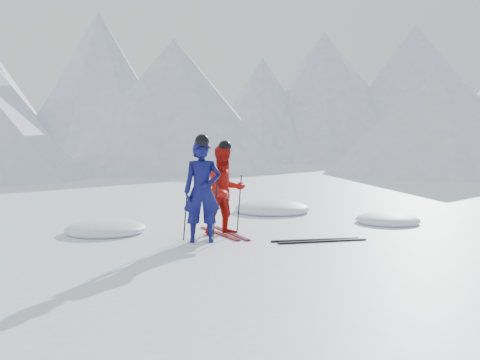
{
  "coord_description": "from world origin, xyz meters",
  "views": [
    {
      "loc": [
        -2.83,
        -9.24,
        1.77
      ],
      "look_at": [
        -1.9,
        0.5,
        1.1
      ],
      "focal_mm": 38.0,
      "sensor_mm": 36.0,
      "label": 1
    }
  ],
  "objects": [
    {
      "name": "ground",
      "position": [
        0.0,
        0.0,
        0.0
      ],
      "size": [
        160.0,
        160.0,
        0.0
      ],
      "primitive_type": "plane",
      "color": "white",
      "rests_on": "ground"
    },
    {
      "name": "skier_red",
      "position": [
        -2.18,
        0.77,
        0.88
      ],
      "size": [
        1.03,
        0.92,
        1.76
      ],
      "primitive_type": "imported",
      "rotation": [
        0.0,
        0.0,
        0.35
      ],
      "color": "#B8140E",
      "rests_on": "ground"
    },
    {
      "name": "mountain_range",
      "position": [
        5.71,
        35.31,
        6.72
      ],
      "size": [
        106.15,
        62.94,
        15.53
      ],
      "color": "#B2BCD1",
      "rests_on": "ground"
    },
    {
      "name": "snow_lumps",
      "position": [
        -0.95,
        2.46,
        0.0
      ],
      "size": [
        8.94,
        6.27,
        0.44
      ],
      "color": "white",
      "rests_on": "ground"
    },
    {
      "name": "ski_loose_b",
      "position": [
        -0.45,
        -0.23,
        0.01
      ],
      "size": [
        1.7,
        0.33,
        0.03
      ],
      "primitive_type": "cube",
      "rotation": [
        0.0,
        0.0,
        1.71
      ],
      "color": "black",
      "rests_on": "ground"
    },
    {
      "name": "pole_red_left",
      "position": [
        -2.48,
        1.02,
        0.59
      ],
      "size": [
        0.12,
        0.09,
        1.17
      ],
      "primitive_type": "cylinder",
      "rotation": [
        0.06,
        0.08,
        0.0
      ],
      "color": "black",
      "rests_on": "ground"
    },
    {
      "name": "ski_loose_a",
      "position": [
        -0.55,
        -0.08,
        0.01
      ],
      "size": [
        1.7,
        0.27,
        0.03
      ],
      "primitive_type": "cube",
      "rotation": [
        0.0,
        0.0,
        1.68
      ],
      "color": "black",
      "rests_on": "ground"
    },
    {
      "name": "pole_red_right",
      "position": [
        -1.88,
        0.92,
        0.59
      ],
      "size": [
        0.12,
        0.08,
        1.17
      ],
      "primitive_type": "cylinder",
      "rotation": [
        -0.05,
        0.08,
        0.0
      ],
      "color": "black",
      "rests_on": "ground"
    },
    {
      "name": "pole_blue_right",
      "position": [
        -2.39,
        0.26,
        0.62
      ],
      "size": [
        0.12,
        0.07,
        1.24
      ],
      "primitive_type": "cylinder",
      "rotation": [
        -0.04,
        0.08,
        0.0
      ],
      "color": "black",
      "rests_on": "ground"
    },
    {
      "name": "pole_blue_left",
      "position": [
        -2.94,
        0.16,
        0.62
      ],
      "size": [
        0.12,
        0.09,
        1.24
      ],
      "primitive_type": "cylinder",
      "rotation": [
        0.05,
        0.08,
        0.0
      ],
      "color": "black",
      "rests_on": "ground"
    },
    {
      "name": "ski_worn_right",
      "position": [
        -2.06,
        0.77,
        0.01
      ],
      "size": [
        0.61,
        1.64,
        0.03
      ],
      "primitive_type": "cube",
      "rotation": [
        0.0,
        0.0,
        0.31
      ],
      "color": "black",
      "rests_on": "ground"
    },
    {
      "name": "skier_blue",
      "position": [
        -2.64,
        0.01,
        0.93
      ],
      "size": [
        0.68,
        0.45,
        1.86
      ],
      "primitive_type": "imported",
      "rotation": [
        0.0,
        0.0,
        -0.0
      ],
      "color": "#0C0E4C",
      "rests_on": "ground"
    },
    {
      "name": "ski_worn_left",
      "position": [
        -2.3,
        0.77,
        0.01
      ],
      "size": [
        0.72,
        1.61,
        0.03
      ],
      "primitive_type": "cube",
      "rotation": [
        0.0,
        0.0,
        0.38
      ],
      "color": "black",
      "rests_on": "ground"
    }
  ]
}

